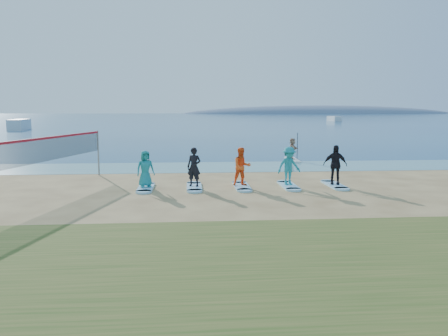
{
  "coord_description": "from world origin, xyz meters",
  "views": [
    {
      "loc": [
        -2.59,
        -17.11,
        3.73
      ],
      "look_at": [
        -1.04,
        2.0,
        1.1
      ],
      "focal_mm": 35.0,
      "sensor_mm": 36.0,
      "label": 1
    }
  ],
  "objects": [
    {
      "name": "ground",
      "position": [
        0.0,
        0.0,
        0.0
      ],
      "size": [
        600.0,
        600.0,
        0.0
      ],
      "primitive_type": "plane",
      "color": "tan",
      "rests_on": "ground"
    },
    {
      "name": "student_0",
      "position": [
        -4.61,
        3.2,
        0.94
      ],
      "size": [
        0.97,
        0.81,
        1.7
      ],
      "primitive_type": "imported",
      "rotation": [
        0.0,
        0.0,
        0.38
      ],
      "color": "teal",
      "rests_on": "surfboard_0"
    },
    {
      "name": "island_ridge",
      "position": [
        95.0,
        300.0,
        0.0
      ],
      "size": [
        220.0,
        56.0,
        18.0
      ],
      "primitive_type": "ellipsoid",
      "color": "slate",
      "rests_on": "ground"
    },
    {
      "name": "surfboard_2",
      "position": [
        -0.09,
        3.2,
        0.04
      ],
      "size": [
        0.7,
        2.2,
        0.09
      ],
      "primitive_type": "cube",
      "color": "#9DD8F4",
      "rests_on": "ground"
    },
    {
      "name": "student_2",
      "position": [
        -0.09,
        3.2,
        0.99
      ],
      "size": [
        0.98,
        0.82,
        1.81
      ],
      "primitive_type": "imported",
      "rotation": [
        0.0,
        0.0,
        0.17
      ],
      "color": "#FF571A",
      "rests_on": "surfboard_2"
    },
    {
      "name": "paddleboard",
      "position": [
        4.82,
        13.49,
        0.06
      ],
      "size": [
        0.87,
        3.04,
        0.12
      ],
      "primitive_type": "cube",
      "rotation": [
        0.0,
        0.0,
        -0.06
      ],
      "color": "silver",
      "rests_on": "ground"
    },
    {
      "name": "student_4",
      "position": [
        4.43,
        3.2,
        1.04
      ],
      "size": [
        1.19,
        0.75,
        1.89
      ],
      "primitive_type": "imported",
      "rotation": [
        0.0,
        0.0,
        -0.28
      ],
      "color": "black",
      "rests_on": "surfboard_4"
    },
    {
      "name": "surfboard_0",
      "position": [
        -4.61,
        3.2,
        0.04
      ],
      "size": [
        0.7,
        2.2,
        0.09
      ],
      "primitive_type": "cube",
      "color": "#9DD8F4",
      "rests_on": "ground"
    },
    {
      "name": "volleyball_net",
      "position": [
        -8.74,
        3.28,
        1.9
      ],
      "size": [
        2.3,
        8.81,
        2.5
      ],
      "rotation": [
        0.0,
        0.0,
        -0.25
      ],
      "color": "gray",
      "rests_on": "ground"
    },
    {
      "name": "paddleboarder",
      "position": [
        4.82,
        13.49,
        0.87
      ],
      "size": [
        0.52,
        1.41,
        1.49
      ],
      "primitive_type": "imported",
      "rotation": [
        0.0,
        0.0,
        1.62
      ],
      "color": "tan",
      "rests_on": "paddleboard"
    },
    {
      "name": "shallow_water",
      "position": [
        0.0,
        10.5,
        0.01
      ],
      "size": [
        600.0,
        600.0,
        0.0
      ],
      "primitive_type": "plane",
      "color": "teal",
      "rests_on": "ground"
    },
    {
      "name": "surfboard_3",
      "position": [
        2.17,
        3.2,
        0.04
      ],
      "size": [
        0.7,
        2.2,
        0.09
      ],
      "primitive_type": "cube",
      "color": "#9DD8F4",
      "rests_on": "ground"
    },
    {
      "name": "surfboard_1",
      "position": [
        -2.35,
        3.2,
        0.04
      ],
      "size": [
        0.7,
        2.2,
        0.09
      ],
      "primitive_type": "cube",
      "color": "#9DD8F4",
      "rests_on": "ground"
    },
    {
      "name": "boat_offshore_b",
      "position": [
        39.95,
        108.25,
        0.0
      ],
      "size": [
        2.41,
        6.52,
        1.44
      ],
      "primitive_type": "cube",
      "rotation": [
        0.0,
        0.0,
        0.04
      ],
      "color": "silver",
      "rests_on": "ground"
    },
    {
      "name": "student_3",
      "position": [
        2.17,
        3.2,
        1.0
      ],
      "size": [
        1.32,
        0.97,
        1.83
      ],
      "primitive_type": "imported",
      "rotation": [
        0.0,
        0.0,
        0.27
      ],
      "color": "teal",
      "rests_on": "surfboard_3"
    },
    {
      "name": "surfboard_4",
      "position": [
        4.43,
        3.2,
        0.04
      ],
      "size": [
        0.7,
        2.2,
        0.09
      ],
      "primitive_type": "cube",
      "color": "#9DD8F4",
      "rests_on": "ground"
    },
    {
      "name": "ocean",
      "position": [
        0.0,
        160.0,
        0.01
      ],
      "size": [
        600.0,
        600.0,
        0.0
      ],
      "primitive_type": "plane",
      "color": "navy",
      "rests_on": "ground"
    },
    {
      "name": "boat_offshore_a",
      "position": [
        -31.64,
        60.92,
        0.0
      ],
      "size": [
        3.29,
        8.28,
        1.86
      ],
      "primitive_type": "cube",
      "rotation": [
        0.0,
        0.0,
        0.14
      ],
      "color": "silver",
      "rests_on": "ground"
    },
    {
      "name": "student_1",
      "position": [
        -2.35,
        3.2,
        1.0
      ],
      "size": [
        0.78,
        0.65,
        1.82
      ],
      "primitive_type": "imported",
      "rotation": [
        0.0,
        0.0,
        -0.37
      ],
      "color": "black",
      "rests_on": "surfboard_1"
    }
  ]
}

